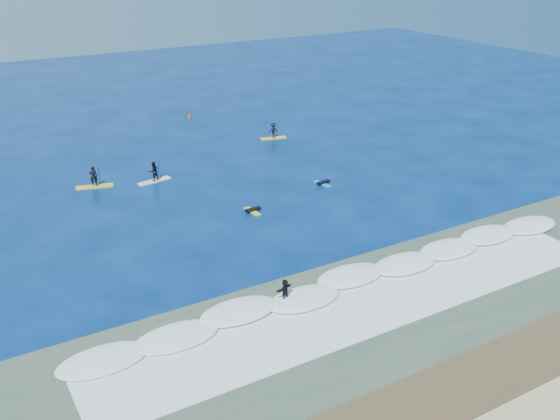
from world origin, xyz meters
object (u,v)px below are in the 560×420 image
sup_paddler_center (154,173)px  prone_paddler_far (323,183)px  wave_surfer (285,291)px  marker_buoy (189,117)px  prone_paddler_near (252,210)px  sup_paddler_right (273,132)px  sup_paddler_left (94,180)px

sup_paddler_center → prone_paddler_far: bearing=-43.1°
wave_surfer → marker_buoy: (10.96, 40.50, -0.52)m
prone_paddler_far → prone_paddler_near: bearing=95.3°
sup_paddler_right → prone_paddler_near: bearing=-111.8°
sup_paddler_right → prone_paddler_far: (-2.98, -13.90, -0.63)m
prone_paddler_far → wave_surfer: (-12.71, -14.83, 0.68)m
wave_surfer → sup_paddler_right: bearing=45.4°
prone_paddler_near → prone_paddler_far: size_ratio=0.98×
prone_paddler_far → wave_surfer: 19.54m
prone_paddler_near → wave_surfer: (-4.61, -12.74, 0.68)m
wave_surfer → prone_paddler_far: bearing=33.4°
sup_paddler_right → marker_buoy: sup_paddler_right is taller
sup_paddler_center → prone_paddler_far: 14.92m
wave_surfer → sup_paddler_center: bearing=73.4°
sup_paddler_center → sup_paddler_left: bearing=155.0°
sup_paddler_center → marker_buoy: sup_paddler_center is taller
sup_paddler_left → prone_paddler_near: sup_paddler_left is taller
sup_paddler_center → marker_buoy: (10.72, 17.49, -0.50)m
wave_surfer → marker_buoy: 41.96m
marker_buoy → sup_paddler_right: bearing=-68.1°
sup_paddler_left → sup_paddler_center: sup_paddler_left is taller
sup_paddler_center → prone_paddler_near: bearing=-76.8°
prone_paddler_near → wave_surfer: size_ratio=0.90×
sup_paddler_left → wave_surfer: size_ratio=1.57×
sup_paddler_right → marker_buoy: size_ratio=4.22×
sup_paddler_center → prone_paddler_far: (12.47, -8.18, -0.66)m
sup_paddler_right → wave_surfer: size_ratio=1.39×
sup_paddler_center → prone_paddler_near: sup_paddler_center is taller
prone_paddler_near → wave_surfer: 13.56m
sup_paddler_center → wave_surfer: 23.01m
prone_paddler_near → prone_paddler_far: prone_paddler_far is taller
sup_paddler_center → wave_surfer: (-0.24, -23.01, 0.02)m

